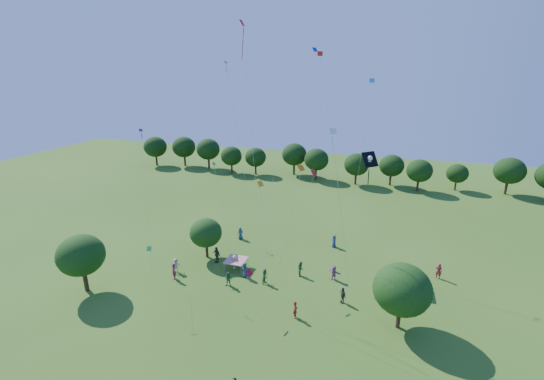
{
  "coord_description": "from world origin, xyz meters",
  "views": [
    {
      "loc": [
        9.13,
        -14.87,
        20.98
      ],
      "look_at": [
        0.0,
        14.0,
        11.0
      ],
      "focal_mm": 24.0,
      "sensor_mm": 36.0,
      "label": 1
    }
  ],
  "objects_px": {
    "near_tree_east": "(402,289)",
    "red_high_kite": "(247,80)",
    "near_tree_west": "(81,255)",
    "tent_blue": "(413,282)",
    "near_tree_north": "(206,233)",
    "tent_red_stripe": "(236,260)",
    "pirate_kite": "(368,163)"
  },
  "relations": [
    {
      "from": "pirate_kite",
      "to": "tent_blue",
      "type": "bearing_deg",
      "value": 57.29
    },
    {
      "from": "near_tree_north",
      "to": "red_high_kite",
      "type": "xyz_separation_m",
      "value": [
        5.66,
        -0.51,
        17.0
      ]
    },
    {
      "from": "tent_red_stripe",
      "to": "tent_blue",
      "type": "distance_m",
      "value": 18.46
    },
    {
      "from": "near_tree_west",
      "to": "red_high_kite",
      "type": "xyz_separation_m",
      "value": [
        13.97,
        9.34,
        16.19
      ]
    },
    {
      "from": "tent_red_stripe",
      "to": "tent_blue",
      "type": "bearing_deg",
      "value": 3.94
    },
    {
      "from": "tent_red_stripe",
      "to": "pirate_kite",
      "type": "relative_size",
      "value": 0.16
    },
    {
      "from": "near_tree_east",
      "to": "pirate_kite",
      "type": "xyz_separation_m",
      "value": [
        -3.52,
        -1.57,
        10.86
      ]
    },
    {
      "from": "near_tree_east",
      "to": "pirate_kite",
      "type": "height_order",
      "value": "pirate_kite"
    },
    {
      "from": "near_tree_north",
      "to": "near_tree_east",
      "type": "distance_m",
      "value": 22.23
    },
    {
      "from": "near_tree_north",
      "to": "tent_red_stripe",
      "type": "height_order",
      "value": "near_tree_north"
    },
    {
      "from": "near_tree_west",
      "to": "tent_blue",
      "type": "height_order",
      "value": "near_tree_west"
    },
    {
      "from": "near_tree_east",
      "to": "near_tree_west",
      "type": "bearing_deg",
      "value": -173.08
    },
    {
      "from": "near_tree_west",
      "to": "near_tree_east",
      "type": "xyz_separation_m",
      "value": [
        29.64,
        3.6,
        -0.18
      ]
    },
    {
      "from": "tent_red_stripe",
      "to": "tent_blue",
      "type": "relative_size",
      "value": 1.0
    },
    {
      "from": "near_tree_east",
      "to": "red_high_kite",
      "type": "distance_m",
      "value": 23.38
    },
    {
      "from": "near_tree_east",
      "to": "tent_red_stripe",
      "type": "height_order",
      "value": "near_tree_east"
    },
    {
      "from": "tent_blue",
      "to": "near_tree_east",
      "type": "bearing_deg",
      "value": -102.98
    },
    {
      "from": "tent_red_stripe",
      "to": "red_high_kite",
      "type": "height_order",
      "value": "red_high_kite"
    },
    {
      "from": "near_tree_east",
      "to": "red_high_kite",
      "type": "xyz_separation_m",
      "value": [
        -15.67,
        5.74,
        16.37
      ]
    },
    {
      "from": "near_tree_east",
      "to": "red_high_kite",
      "type": "relative_size",
      "value": 0.24
    },
    {
      "from": "near_tree_east",
      "to": "tent_red_stripe",
      "type": "bearing_deg",
      "value": 164.17
    },
    {
      "from": "near_tree_north",
      "to": "tent_blue",
      "type": "distance_m",
      "value": 22.83
    },
    {
      "from": "tent_blue",
      "to": "pirate_kite",
      "type": "distance_m",
      "value": 16.35
    },
    {
      "from": "near_tree_east",
      "to": "tent_red_stripe",
      "type": "xyz_separation_m",
      "value": [
        -17.01,
        4.82,
        -2.71
      ]
    },
    {
      "from": "near_tree_west",
      "to": "tent_blue",
      "type": "distance_m",
      "value": 32.65
    },
    {
      "from": "near_tree_north",
      "to": "red_high_kite",
      "type": "relative_size",
      "value": 0.2
    },
    {
      "from": "near_tree_east",
      "to": "pirate_kite",
      "type": "distance_m",
      "value": 11.53
    },
    {
      "from": "tent_blue",
      "to": "pirate_kite",
      "type": "height_order",
      "value": "pirate_kite"
    },
    {
      "from": "near_tree_east",
      "to": "pirate_kite",
      "type": "relative_size",
      "value": 0.42
    },
    {
      "from": "pirate_kite",
      "to": "tent_red_stripe",
      "type": "bearing_deg",
      "value": 154.65
    },
    {
      "from": "near_tree_east",
      "to": "tent_blue",
      "type": "xyz_separation_m",
      "value": [
        1.4,
        6.09,
        -2.71
      ]
    },
    {
      "from": "near_tree_west",
      "to": "tent_red_stripe",
      "type": "distance_m",
      "value": 15.45
    }
  ]
}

